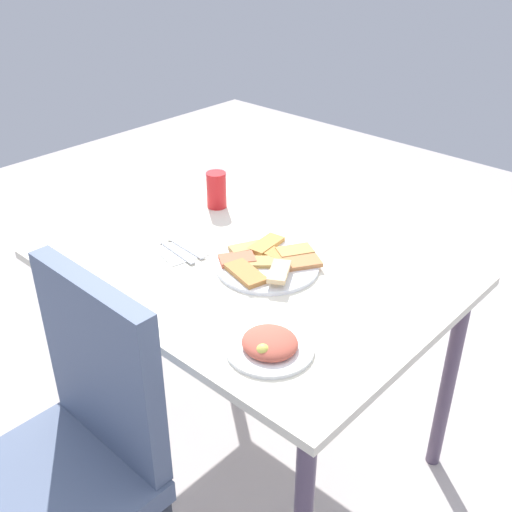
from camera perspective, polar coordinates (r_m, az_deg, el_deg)
name	(u,v)px	position (r m, az deg, el deg)	size (l,w,h in m)	color
ground_plane	(250,442)	(2.20, -0.58, -16.94)	(6.00, 6.00, 0.00)	#BCB2AE
dining_table	(249,287)	(1.79, -0.69, -2.89)	(1.12, 0.83, 0.72)	silver
dining_chair	(70,445)	(1.53, -16.88, -16.51)	(0.43, 0.43, 0.92)	slate
pide_platter	(267,263)	(1.72, 1.07, -0.66)	(0.29, 0.30, 0.04)	white
salad_plate_greens	(270,345)	(1.41, 1.27, -8.27)	(0.21, 0.21, 0.04)	white
soda_can	(216,190)	(2.06, -3.70, 6.16)	(0.07, 0.07, 0.12)	red
paper_napkin	(182,251)	(1.82, -6.91, 0.46)	(0.13, 0.13, 0.00)	white
fork	(186,248)	(1.83, -6.50, 0.78)	(0.17, 0.02, 0.01)	silver
spoon	(177,252)	(1.81, -7.35, 0.36)	(0.17, 0.02, 0.01)	silver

